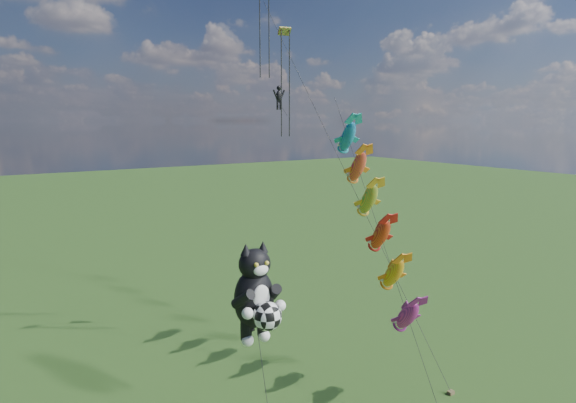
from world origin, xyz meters
TOP-DOWN VIEW (x-y plane):
  - cat_kite_rig at (2.73, -2.55)m, footprint 2.39×4.13m
  - fish_windsock_rig at (13.58, 0.79)m, footprint 4.33×15.46m
  - parafoil_rig at (11.76, 9.52)m, footprint 4.34×17.12m

SIDE VIEW (x-z plane):
  - cat_kite_rig at x=2.73m, z-range 2.83..13.76m
  - fish_windsock_rig at x=13.58m, z-range 1.15..19.73m
  - parafoil_rig at x=11.76m, z-range 5.83..33.34m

